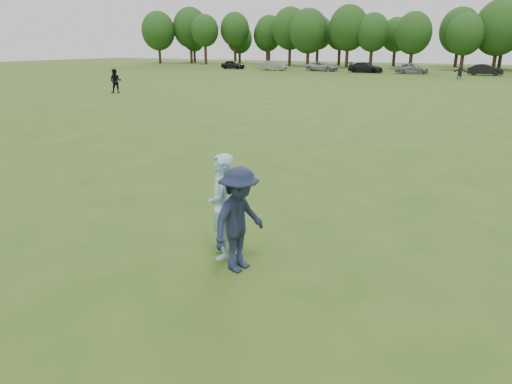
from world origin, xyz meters
TOP-DOWN VIEW (x-y plane):
  - ground at (0.00, 0.00)m, footprint 200.00×200.00m
  - thrower at (0.59, -0.20)m, footprint 0.81×0.88m
  - defender at (1.16, -0.52)m, footprint 0.90×1.34m
  - player_far_a at (-23.68, 21.72)m, footprint 1.20×1.12m
  - player_far_d at (0.02, 52.41)m, footprint 1.55×0.66m
  - car_a at (-35.24, 59.90)m, footprint 4.14×1.91m
  - car_b at (-27.63, 59.27)m, footprint 4.39×1.54m
  - car_c at (-20.05, 61.05)m, footprint 5.04×2.49m
  - car_d at (-13.17, 60.07)m, footprint 5.13×2.46m
  - car_e at (-6.81, 60.29)m, footprint 4.43×1.85m
  - car_f at (2.27, 61.30)m, footprint 4.45×1.80m
  - disc_in_play at (0.78, -0.49)m, footprint 0.27×0.27m
  - treeline at (2.81, 76.90)m, footprint 130.35×18.39m

SIDE VIEW (x-z plane):
  - ground at x=0.00m, z-range 0.00..0.00m
  - car_a at x=-35.24m, z-range 0.00..1.37m
  - car_c at x=-20.05m, z-range 0.00..1.37m
  - car_f at x=2.27m, z-range 0.00..1.44m
  - car_d at x=-13.17m, z-range 0.00..1.44m
  - car_b at x=-27.63m, z-range 0.00..1.44m
  - car_e at x=-6.81m, z-range 0.00..1.50m
  - player_far_d at x=0.02m, z-range 0.00..1.62m
  - defender at x=1.16m, z-range 0.00..1.92m
  - player_far_a at x=-23.68m, z-range 0.00..1.97m
  - thrower at x=0.59m, z-range 0.00..2.02m
  - disc_in_play at x=0.78m, z-range 1.04..1.13m
  - treeline at x=2.81m, z-range 0.39..12.13m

